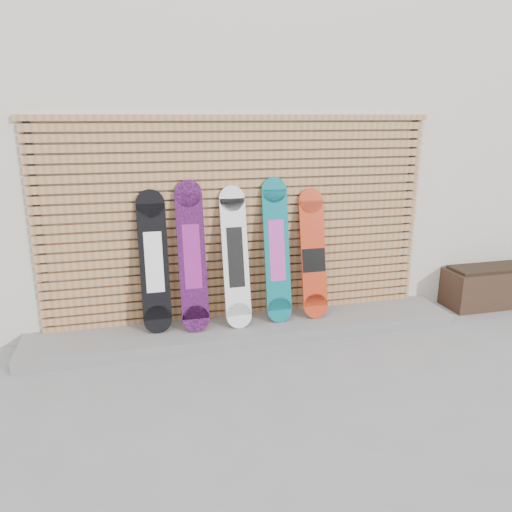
{
  "coord_description": "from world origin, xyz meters",
  "views": [
    {
      "loc": [
        -1.29,
        -4.17,
        2.29
      ],
      "look_at": [
        -0.03,
        0.75,
        0.85
      ],
      "focal_mm": 35.0,
      "sensor_mm": 36.0,
      "label": 1
    }
  ],
  "objects_px": {
    "snowboard_0": "(154,262)",
    "snowboard_2": "(235,257)",
    "snowboard_3": "(277,250)",
    "snowboard_4": "(313,255)",
    "snowboard_1": "(192,257)",
    "planter_box": "(489,286)"
  },
  "relations": [
    {
      "from": "snowboard_1",
      "to": "snowboard_4",
      "type": "xyz_separation_m",
      "value": [
        1.33,
        0.02,
        -0.08
      ]
    },
    {
      "from": "snowboard_2",
      "to": "snowboard_3",
      "type": "height_order",
      "value": "snowboard_3"
    },
    {
      "from": "snowboard_1",
      "to": "snowboard_2",
      "type": "xyz_separation_m",
      "value": [
        0.45,
        -0.0,
        -0.04
      ]
    },
    {
      "from": "snowboard_0",
      "to": "snowboard_4",
      "type": "distance_m",
      "value": 1.72
    },
    {
      "from": "snowboard_0",
      "to": "snowboard_2",
      "type": "xyz_separation_m",
      "value": [
        0.84,
        -0.04,
        0.0
      ]
    },
    {
      "from": "snowboard_0",
      "to": "snowboard_2",
      "type": "relative_size",
      "value": 0.99
    },
    {
      "from": "snowboard_0",
      "to": "snowboard_2",
      "type": "distance_m",
      "value": 0.84
    },
    {
      "from": "snowboard_3",
      "to": "snowboard_4",
      "type": "bearing_deg",
      "value": -0.0
    },
    {
      "from": "snowboard_3",
      "to": "snowboard_4",
      "type": "distance_m",
      "value": 0.43
    },
    {
      "from": "snowboard_0",
      "to": "snowboard_1",
      "type": "relative_size",
      "value": 0.94
    },
    {
      "from": "snowboard_0",
      "to": "snowboard_1",
      "type": "xyz_separation_m",
      "value": [
        0.38,
        -0.04,
        0.04
      ]
    },
    {
      "from": "snowboard_1",
      "to": "snowboard_4",
      "type": "distance_m",
      "value": 1.33
    },
    {
      "from": "snowboard_0",
      "to": "snowboard_3",
      "type": "height_order",
      "value": "snowboard_3"
    },
    {
      "from": "planter_box",
      "to": "snowboard_1",
      "type": "height_order",
      "value": "snowboard_1"
    },
    {
      "from": "planter_box",
      "to": "snowboard_4",
      "type": "distance_m",
      "value": 2.4
    },
    {
      "from": "snowboard_0",
      "to": "snowboard_3",
      "type": "bearing_deg",
      "value": -0.93
    },
    {
      "from": "snowboard_1",
      "to": "snowboard_4",
      "type": "bearing_deg",
      "value": 0.73
    },
    {
      "from": "snowboard_2",
      "to": "snowboard_3",
      "type": "distance_m",
      "value": 0.46
    },
    {
      "from": "planter_box",
      "to": "snowboard_0",
      "type": "height_order",
      "value": "snowboard_0"
    },
    {
      "from": "snowboard_0",
      "to": "snowboard_3",
      "type": "xyz_separation_m",
      "value": [
        1.3,
        -0.02,
        0.04
      ]
    },
    {
      "from": "snowboard_0",
      "to": "snowboard_1",
      "type": "bearing_deg",
      "value": -5.66
    },
    {
      "from": "snowboard_2",
      "to": "snowboard_4",
      "type": "distance_m",
      "value": 0.88
    }
  ]
}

